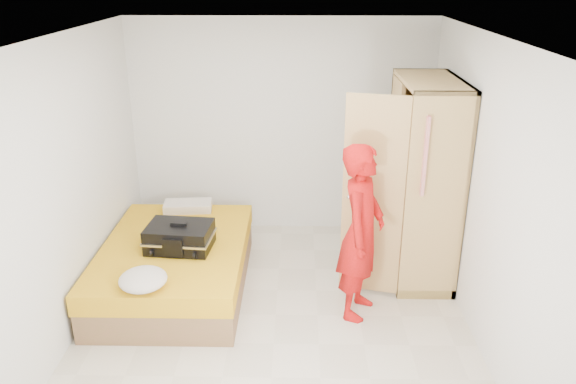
{
  "coord_description": "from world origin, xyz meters",
  "views": [
    {
      "loc": [
        0.21,
        -4.56,
        3.09
      ],
      "look_at": [
        0.1,
        0.68,
        1.0
      ],
      "focal_mm": 35.0,
      "sensor_mm": 36.0,
      "label": 1
    }
  ],
  "objects_px": {
    "bed": "(176,265)",
    "round_cushion": "(143,279)",
    "person": "(361,232)",
    "wardrobe": "(419,186)",
    "suitcase": "(180,237)"
  },
  "relations": [
    {
      "from": "suitcase",
      "to": "person",
      "type": "bearing_deg",
      "value": -4.84
    },
    {
      "from": "wardrobe",
      "to": "round_cushion",
      "type": "bearing_deg",
      "value": -155.05
    },
    {
      "from": "suitcase",
      "to": "bed",
      "type": "bearing_deg",
      "value": 137.82
    },
    {
      "from": "wardrobe",
      "to": "person",
      "type": "bearing_deg",
      "value": -130.64
    },
    {
      "from": "bed",
      "to": "round_cushion",
      "type": "relative_size",
      "value": 4.82
    },
    {
      "from": "person",
      "to": "bed",
      "type": "bearing_deg",
      "value": 97.72
    },
    {
      "from": "person",
      "to": "wardrobe",
      "type": "bearing_deg",
      "value": -20.48
    },
    {
      "from": "person",
      "to": "round_cushion",
      "type": "relative_size",
      "value": 4.02
    },
    {
      "from": "bed",
      "to": "wardrobe",
      "type": "relative_size",
      "value": 0.96
    },
    {
      "from": "wardrobe",
      "to": "suitcase",
      "type": "bearing_deg",
      "value": -169.17
    },
    {
      "from": "round_cushion",
      "to": "wardrobe",
      "type": "bearing_deg",
      "value": 24.95
    },
    {
      "from": "bed",
      "to": "person",
      "type": "bearing_deg",
      "value": -12.44
    },
    {
      "from": "bed",
      "to": "person",
      "type": "height_order",
      "value": "person"
    },
    {
      "from": "person",
      "to": "suitcase",
      "type": "relative_size",
      "value": 2.48
    },
    {
      "from": "person",
      "to": "round_cushion",
      "type": "height_order",
      "value": "person"
    }
  ]
}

